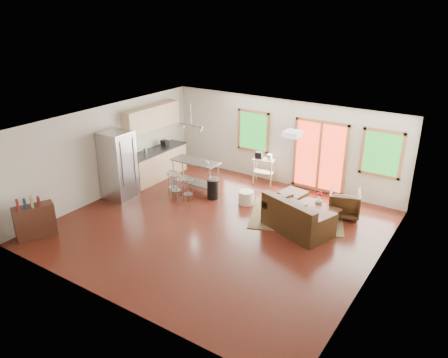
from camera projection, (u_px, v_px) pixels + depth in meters
The scene contains 29 objects.
floor at pixel (217, 228), 10.87m from camera, with size 7.50×7.00×0.02m, color #37120C.
ceiling at pixel (217, 126), 9.88m from camera, with size 7.50×7.00×0.02m, color silver.
back_wall at pixel (283, 142), 13.09m from camera, with size 7.50×0.02×2.60m, color beige.
left_wall at pixel (107, 151), 12.30m from camera, with size 0.02×7.00×2.60m, color beige.
right_wall at pixel (377, 219), 8.46m from camera, with size 0.02×7.00×2.60m, color beige.
front_wall at pixel (105, 242), 7.67m from camera, with size 7.50×0.02×2.60m, color beige.
window_left at pixel (253, 131), 13.49m from camera, with size 1.10×0.05×1.30m.
french_doors at pixel (319, 156), 12.51m from camera, with size 1.60×0.05×2.10m.
window_right at pixel (382, 154), 11.50m from camera, with size 1.10×0.05×1.30m.
rug at pixel (296, 216), 11.41m from camera, with size 2.35×1.81×0.02m, color #47613C.
loveseat at pixel (297, 218), 10.57m from camera, with size 1.86×1.41×0.88m.
coffee_table at pixel (317, 208), 11.02m from camera, with size 1.18×0.86×0.43m.
armchair at pixel (344, 202), 11.31m from camera, with size 0.77×0.72×0.79m, color black.
ottoman at pixel (293, 199), 11.94m from camera, with size 0.62×0.62×0.42m, color black.
pouf at pixel (246, 198), 12.07m from camera, with size 0.43×0.43×0.37m, color beige.
vase at pixel (319, 199), 11.17m from camera, with size 0.23×0.23×0.33m.
book at pixel (316, 204), 10.91m from camera, with size 0.20×0.03×0.27m, color maroon.
cabinets at pixel (156, 150), 13.61m from camera, with size 0.64×2.24×2.30m.
refrigerator at pixel (118, 165), 12.19m from camera, with size 0.82×0.78×1.94m.
island at pixel (196, 170), 12.81m from camera, with size 1.46×0.59×0.92m.
cup at pixel (207, 162), 12.34m from camera, with size 0.12×0.09×0.12m, color silver.
bar_stool_a at pixel (173, 178), 12.59m from camera, with size 0.33×0.33×0.68m.
bar_stool_b at pixel (176, 180), 12.37m from camera, with size 0.35×0.35×0.70m.
bar_stool_c at pixel (188, 185), 12.16m from camera, with size 0.33×0.33×0.65m.
trash_can at pixel (213, 188), 12.36m from camera, with size 0.38×0.38×0.62m.
kitchen_cart at pixel (263, 162), 13.29m from camera, with size 0.72×0.54×0.99m.
bookshelf at pixel (35, 221), 10.30m from camera, with size 0.69×0.97×1.06m.
ceiling_flush at pixel (292, 134), 9.56m from camera, with size 0.35×0.35×0.12m, color white.
pendant_light at pixel (191, 129), 12.28m from camera, with size 0.80×0.18×0.79m.
Camera 1 is at (5.43, -7.93, 5.22)m, focal length 35.00 mm.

